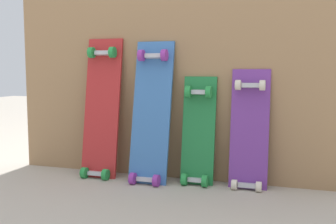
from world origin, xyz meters
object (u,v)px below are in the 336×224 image
(skateboard_green, at_px, (198,136))
(skateboard_red, at_px, (101,113))
(skateboard_purple, at_px, (249,135))
(skateboard_blue, at_px, (151,117))

(skateboard_green, bearing_deg, skateboard_red, -178.16)
(skateboard_red, relative_size, skateboard_purple, 1.25)
(skateboard_purple, bearing_deg, skateboard_green, -178.99)
(skateboard_blue, bearing_deg, skateboard_green, 7.60)
(skateboard_blue, height_order, skateboard_green, skateboard_blue)
(skateboard_blue, bearing_deg, skateboard_red, 177.04)
(skateboard_red, height_order, skateboard_blue, skateboard_red)
(skateboard_red, distance_m, skateboard_green, 0.60)
(skateboard_red, relative_size, skateboard_blue, 1.03)
(skateboard_green, bearing_deg, skateboard_purple, 1.01)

